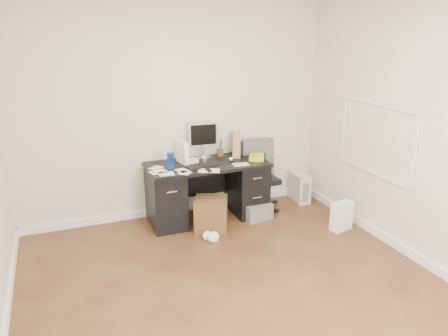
# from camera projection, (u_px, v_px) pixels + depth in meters

# --- Properties ---
(ground) EXTENTS (4.00, 4.00, 0.00)m
(ground) POSITION_uv_depth(u_px,v_px,m) (237.00, 290.00, 4.13)
(ground) COLOR #402014
(ground) RESTS_ON ground
(room_shell) EXTENTS (4.02, 4.02, 2.71)m
(room_shell) POSITION_uv_depth(u_px,v_px,m) (241.00, 117.00, 3.66)
(room_shell) COLOR silver
(room_shell) RESTS_ON ground
(desk) EXTENTS (1.50, 0.70, 0.75)m
(desk) POSITION_uv_depth(u_px,v_px,m) (208.00, 189.00, 5.58)
(desk) COLOR black
(desk) RESTS_ON ground
(loose_papers) EXTENTS (1.10, 0.60, 0.00)m
(loose_papers) POSITION_uv_depth(u_px,v_px,m) (193.00, 166.00, 5.35)
(loose_papers) COLOR white
(loose_papers) RESTS_ON desk
(lcd_monitor) EXTENTS (0.39, 0.24, 0.48)m
(lcd_monitor) POSITION_uv_depth(u_px,v_px,m) (203.00, 140.00, 5.60)
(lcd_monitor) COLOR silver
(lcd_monitor) RESTS_ON desk
(keyboard) EXTENTS (0.41, 0.19, 0.02)m
(keyboard) POSITION_uv_depth(u_px,v_px,m) (203.00, 166.00, 5.32)
(keyboard) COLOR black
(keyboard) RESTS_ON desk
(computer_mouse) EXTENTS (0.09, 0.09, 0.07)m
(computer_mouse) POSITION_uv_depth(u_px,v_px,m) (231.00, 159.00, 5.50)
(computer_mouse) COLOR silver
(computer_mouse) RESTS_ON desk
(travel_mug) EXTENTS (0.11, 0.11, 0.20)m
(travel_mug) POSITION_uv_depth(u_px,v_px,m) (171.00, 161.00, 5.20)
(travel_mug) COLOR #163699
(travel_mug) RESTS_ON desk
(white_binder) EXTENTS (0.15, 0.26, 0.28)m
(white_binder) POSITION_uv_depth(u_px,v_px,m) (182.00, 152.00, 5.42)
(white_binder) COLOR white
(white_binder) RESTS_ON desk
(magazine_file) EXTENTS (0.22, 0.30, 0.31)m
(magazine_file) POSITION_uv_depth(u_px,v_px,m) (236.00, 144.00, 5.73)
(magazine_file) COLOR #A4784F
(magazine_file) RESTS_ON desk
(pen_cup) EXTENTS (0.09, 0.09, 0.21)m
(pen_cup) POSITION_uv_depth(u_px,v_px,m) (220.00, 148.00, 5.74)
(pen_cup) COLOR #532817
(pen_cup) RESTS_ON desk
(yellow_book) EXTENTS (0.30, 0.33, 0.05)m
(yellow_book) POSITION_uv_depth(u_px,v_px,m) (257.00, 157.00, 5.63)
(yellow_book) COLOR yellow
(yellow_book) RESTS_ON desk
(paper_remote) EXTENTS (0.29, 0.26, 0.02)m
(paper_remote) POSITION_uv_depth(u_px,v_px,m) (210.00, 170.00, 5.17)
(paper_remote) COLOR white
(paper_remote) RESTS_ON desk
(office_chair) EXTENTS (0.55, 0.55, 0.93)m
(office_chair) POSITION_uv_depth(u_px,v_px,m) (261.00, 176.00, 5.86)
(office_chair) COLOR #4A4D4A
(office_chair) RESTS_ON ground
(pc_tower) EXTENTS (0.21, 0.42, 0.40)m
(pc_tower) POSITION_uv_depth(u_px,v_px,m) (299.00, 187.00, 6.22)
(pc_tower) COLOR #BBB4A9
(pc_tower) RESTS_ON ground
(shopping_bag) EXTENTS (0.30, 0.24, 0.36)m
(shopping_bag) POSITION_uv_depth(u_px,v_px,m) (342.00, 216.00, 5.31)
(shopping_bag) COLOR white
(shopping_bag) RESTS_ON ground
(wicker_basket) EXTENTS (0.51, 0.51, 0.39)m
(wicker_basket) POSITION_uv_depth(u_px,v_px,m) (211.00, 214.00, 5.34)
(wicker_basket) COLOR #4C3416
(wicker_basket) RESTS_ON ground
(desk_printer) EXTENTS (0.40, 0.35, 0.21)m
(desk_printer) POSITION_uv_depth(u_px,v_px,m) (256.00, 210.00, 5.66)
(desk_printer) COLOR #5D5D62
(desk_printer) RESTS_ON ground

